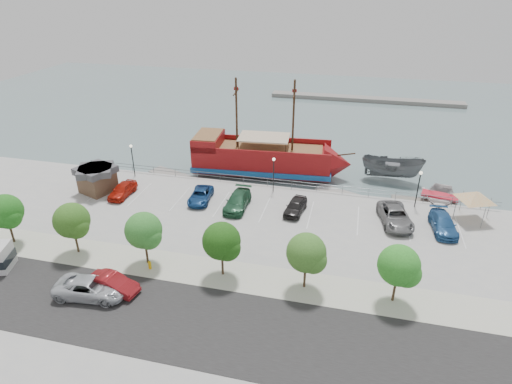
# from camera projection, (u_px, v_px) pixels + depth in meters

# --- Properties ---
(ground) EXTENTS (160.00, 160.00, 0.00)m
(ground) POSITION_uv_depth(u_px,v_px,m) (261.00, 226.00, 45.54)
(ground) COLOR slate
(street) EXTENTS (100.00, 8.00, 0.04)m
(street) POSITION_uv_depth(u_px,v_px,m) (211.00, 326.00, 31.22)
(street) COLOR black
(street) RESTS_ON land_slab
(sidewalk) EXTENTS (100.00, 4.00, 0.05)m
(sidewalk) POSITION_uv_depth(u_px,v_px,m) (234.00, 276.00, 36.42)
(sidewalk) COLOR beige
(sidewalk) RESTS_ON land_slab
(seawall_railing) EXTENTS (50.00, 0.06, 1.00)m
(seawall_railing) POSITION_uv_depth(u_px,v_px,m) (275.00, 183.00, 51.61)
(seawall_railing) COLOR #595F64
(seawall_railing) RESTS_ON land_slab
(far_shore) EXTENTS (40.00, 3.00, 0.80)m
(far_shore) POSITION_uv_depth(u_px,v_px,m) (365.00, 99.00, 90.91)
(far_shore) COLOR gray
(far_shore) RESTS_ON ground
(pirate_ship) EXTENTS (21.25, 7.37, 13.27)m
(pirate_ship) POSITION_uv_depth(u_px,v_px,m) (274.00, 159.00, 56.39)
(pirate_ship) COLOR maroon
(pirate_ship) RESTS_ON ground
(patrol_boat) EXTENTS (7.99, 3.42, 3.03)m
(patrol_boat) POSITION_uv_depth(u_px,v_px,m) (392.00, 170.00, 55.14)
(patrol_boat) COLOR #5B5E61
(patrol_boat) RESTS_ON ground
(speedboat) EXTENTS (6.09, 7.49, 1.36)m
(speedboat) POSITION_uv_depth(u_px,v_px,m) (439.00, 199.00, 49.69)
(speedboat) COLOR beige
(speedboat) RESTS_ON ground
(dock_west) EXTENTS (7.97, 4.73, 0.44)m
(dock_west) POSITION_uv_depth(u_px,v_px,m) (175.00, 176.00, 56.32)
(dock_west) COLOR gray
(dock_west) RESTS_ON ground
(dock_mid) EXTENTS (6.73, 4.29, 0.37)m
(dock_mid) POSITION_uv_depth(u_px,v_px,m) (342.00, 195.00, 51.74)
(dock_mid) COLOR gray
(dock_mid) RESTS_ON ground
(dock_east) EXTENTS (7.31, 2.23, 0.41)m
(dock_east) POSITION_uv_depth(u_px,v_px,m) (424.00, 203.00, 49.75)
(dock_east) COLOR slate
(dock_east) RESTS_ON ground
(shed) EXTENTS (4.82, 4.82, 3.09)m
(shed) POSITION_uv_depth(u_px,v_px,m) (97.00, 178.00, 50.06)
(shed) COLOR brown
(shed) RESTS_ON land_slab
(canopy_tent) EXTENTS (5.82, 5.82, 3.68)m
(canopy_tent) POSITION_uv_depth(u_px,v_px,m) (477.00, 192.00, 43.57)
(canopy_tent) COLOR slate
(canopy_tent) RESTS_ON land_slab
(street_van) EXTENTS (6.04, 3.30, 1.61)m
(street_van) POSITION_uv_depth(u_px,v_px,m) (91.00, 288.00, 33.84)
(street_van) COLOR silver
(street_van) RESTS_ON street
(street_sedan) EXTENTS (4.64, 2.26, 1.46)m
(street_sedan) POSITION_uv_depth(u_px,v_px,m) (113.00, 283.00, 34.39)
(street_sedan) COLOR maroon
(street_sedan) RESTS_ON street
(fire_hydrant) EXTENTS (0.28, 0.28, 0.82)m
(fire_hydrant) POSITION_uv_depth(u_px,v_px,m) (150.00, 265.00, 37.09)
(fire_hydrant) COLOR #DEA20B
(fire_hydrant) RESTS_ON sidewalk
(lamp_post_left) EXTENTS (0.36, 0.36, 4.28)m
(lamp_post_left) POSITION_uv_depth(u_px,v_px,m) (132.00, 155.00, 53.19)
(lamp_post_left) COLOR black
(lamp_post_left) RESTS_ON land_slab
(lamp_post_mid) EXTENTS (0.36, 0.36, 4.28)m
(lamp_post_mid) POSITION_uv_depth(u_px,v_px,m) (274.00, 169.00, 49.39)
(lamp_post_mid) COLOR black
(lamp_post_mid) RESTS_ON land_slab
(lamp_post_right) EXTENTS (0.36, 0.36, 4.28)m
(lamp_post_right) POSITION_uv_depth(u_px,v_px,m) (419.00, 183.00, 46.01)
(lamp_post_right) COLOR black
(lamp_post_right) RESTS_ON land_slab
(tree_a) EXTENTS (3.30, 3.20, 5.00)m
(tree_a) POSITION_uv_depth(u_px,v_px,m) (6.00, 213.00, 39.48)
(tree_a) COLOR #473321
(tree_a) RESTS_ON sidewalk
(tree_b) EXTENTS (3.30, 3.20, 5.00)m
(tree_b) POSITION_uv_depth(u_px,v_px,m) (73.00, 222.00, 38.01)
(tree_b) COLOR #473321
(tree_b) RESTS_ON sidewalk
(tree_c) EXTENTS (3.30, 3.20, 5.00)m
(tree_c) POSITION_uv_depth(u_px,v_px,m) (145.00, 232.00, 36.53)
(tree_c) COLOR #473321
(tree_c) RESTS_ON sidewalk
(tree_d) EXTENTS (3.30, 3.20, 5.00)m
(tree_d) POSITION_uv_depth(u_px,v_px,m) (223.00, 243.00, 35.05)
(tree_d) COLOR #473321
(tree_d) RESTS_ON sidewalk
(tree_e) EXTENTS (3.30, 3.20, 5.00)m
(tree_e) POSITION_uv_depth(u_px,v_px,m) (308.00, 254.00, 33.57)
(tree_e) COLOR #473321
(tree_e) RESTS_ON sidewalk
(tree_f) EXTENTS (3.30, 3.20, 5.00)m
(tree_f) POSITION_uv_depth(u_px,v_px,m) (401.00, 267.00, 32.09)
(tree_f) COLOR #473321
(tree_f) RESTS_ON sidewalk
(parked_car_a) EXTENTS (1.89, 4.52, 1.53)m
(parked_car_a) POSITION_uv_depth(u_px,v_px,m) (123.00, 190.00, 49.37)
(parked_car_a) COLOR #B51C0D
(parked_car_a) RESTS_ON land_slab
(parked_car_c) EXTENTS (2.69, 4.99, 1.33)m
(parked_car_c) POSITION_uv_depth(u_px,v_px,m) (201.00, 195.00, 48.30)
(parked_car_c) COLOR navy
(parked_car_c) RESTS_ON land_slab
(parked_car_d) EXTENTS (2.24, 5.48, 1.59)m
(parked_car_d) POSITION_uv_depth(u_px,v_px,m) (238.00, 201.00, 46.82)
(parked_car_d) COLOR #245536
(parked_car_d) RESTS_ON land_slab
(parked_car_e) EXTENTS (2.35, 4.60, 1.50)m
(parked_car_e) POSITION_uv_depth(u_px,v_px,m) (295.00, 206.00, 45.89)
(parked_car_e) COLOR black
(parked_car_e) RESTS_ON land_slab
(parked_car_g) EXTENTS (3.90, 6.43, 1.67)m
(parked_car_g) POSITION_uv_depth(u_px,v_px,m) (395.00, 216.00, 43.82)
(parked_car_g) COLOR slate
(parked_car_g) RESTS_ON land_slab
(parked_car_h) EXTENTS (2.62, 5.43, 1.53)m
(parked_car_h) POSITION_uv_depth(u_px,v_px,m) (443.00, 224.00, 42.62)
(parked_car_h) COLOR #26578F
(parked_car_h) RESTS_ON land_slab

